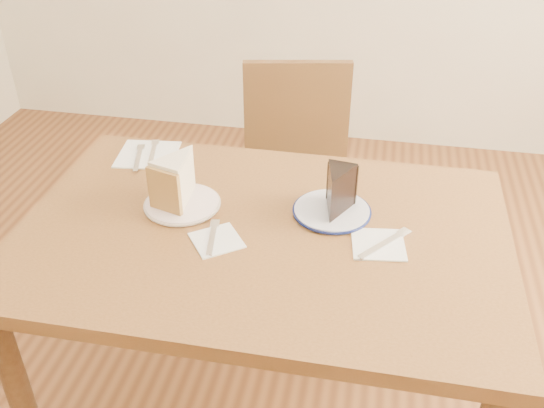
{
  "coord_description": "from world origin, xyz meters",
  "views": [
    {
      "loc": [
        0.25,
        -1.18,
        1.62
      ],
      "look_at": [
        0.02,
        0.04,
        0.8
      ],
      "focal_mm": 40.0,
      "sensor_mm": 36.0,
      "label": 1
    }
  ],
  "objects": [
    {
      "name": "chair_far",
      "position": [
        -0.01,
        0.64,
        0.5
      ],
      "size": [
        0.52,
        0.52,
        0.89
      ],
      "rotation": [
        0.0,
        0.0,
        3.33
      ],
      "color": "#392311",
      "rests_on": "ground"
    },
    {
      "name": "plate_cream",
      "position": [
        -0.23,
        0.06,
        0.76
      ],
      "size": [
        0.19,
        0.19,
        0.01
      ],
      "primitive_type": "cylinder",
      "color": "silver",
      "rests_on": "table"
    },
    {
      "name": "table",
      "position": [
        0.0,
        0.0,
        0.65
      ],
      "size": [
        1.2,
        0.8,
        0.75
      ],
      "color": "#4B2D14",
      "rests_on": "ground"
    },
    {
      "name": "fork_spare",
      "position": [
        -0.4,
        0.32,
        0.76
      ],
      "size": [
        0.05,
        0.14,
        0.0
      ],
      "primitive_type": "cube",
      "rotation": [
        0.0,
        0.0,
        0.24
      ],
      "color": "silver",
      "rests_on": "napkin_spare"
    },
    {
      "name": "knife_spare",
      "position": [
        -0.43,
        0.27,
        0.76
      ],
      "size": [
        0.05,
        0.16,
        0.0
      ],
      "primitive_type": "cube",
      "rotation": [
        0.0,
        0.0,
        0.26
      ],
      "color": "silver",
      "rests_on": "napkin_spare"
    },
    {
      "name": "fork_cream",
      "position": [
        -0.11,
        -0.06,
        0.76
      ],
      "size": [
        0.04,
        0.14,
        0.0
      ],
      "primitive_type": "cube",
      "rotation": [
        0.0,
        0.0,
        0.16
      ],
      "color": "silver",
      "rests_on": "napkin_cream"
    },
    {
      "name": "napkin_navy",
      "position": [
        0.28,
        -0.01,
        0.75
      ],
      "size": [
        0.14,
        0.14,
        0.0
      ],
      "primitive_type": "cube",
      "rotation": [
        0.0,
        0.0,
        0.13
      ],
      "color": "white",
      "rests_on": "table"
    },
    {
      "name": "napkin_spare",
      "position": [
        -0.41,
        0.3,
        0.75
      ],
      "size": [
        0.19,
        0.19,
        0.0
      ],
      "primitive_type": "cube",
      "rotation": [
        0.0,
        0.0,
        0.12
      ],
      "color": "white",
      "rests_on": "table"
    },
    {
      "name": "plate_navy",
      "position": [
        0.16,
        0.1,
        0.76
      ],
      "size": [
        0.19,
        0.19,
        0.01
      ],
      "primitive_type": "cylinder",
      "color": "silver",
      "rests_on": "table"
    },
    {
      "name": "napkin_cream",
      "position": [
        -0.1,
        -0.07,
        0.75
      ],
      "size": [
        0.15,
        0.15,
        0.0
      ],
      "primitive_type": "cube",
      "rotation": [
        0.0,
        0.0,
        0.63
      ],
      "color": "white",
      "rests_on": "table"
    },
    {
      "name": "knife_navy",
      "position": [
        0.3,
        -0.01,
        0.76
      ],
      "size": [
        0.12,
        0.14,
        0.0
      ],
      "primitive_type": "cube",
      "rotation": [
        0.0,
        0.0,
        -0.68
      ],
      "color": "white",
      "rests_on": "napkin_navy"
    },
    {
      "name": "chocolate_cake",
      "position": [
        0.17,
        0.09,
        0.82
      ],
      "size": [
        0.09,
        0.12,
        0.11
      ],
      "primitive_type": null,
      "rotation": [
        0.0,
        0.0,
        2.99
      ],
      "color": "black",
      "rests_on": "plate_navy"
    },
    {
      "name": "carrot_cake",
      "position": [
        -0.23,
        0.08,
        0.82
      ],
      "size": [
        0.12,
        0.15,
        0.11
      ],
      "primitive_type": null,
      "rotation": [
        0.0,
        0.0,
        -0.3
      ],
      "color": "white",
      "rests_on": "plate_cream"
    }
  ]
}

